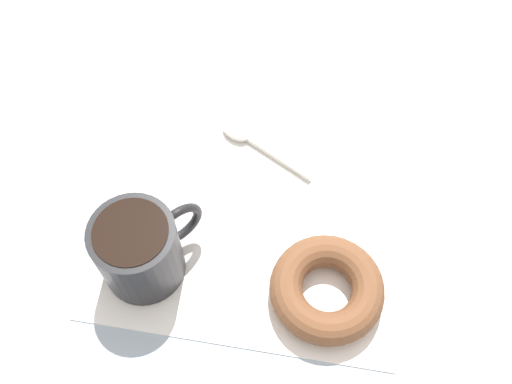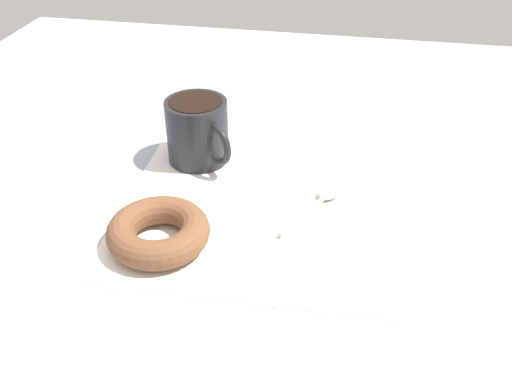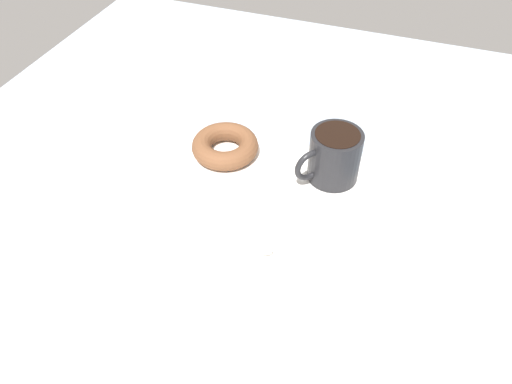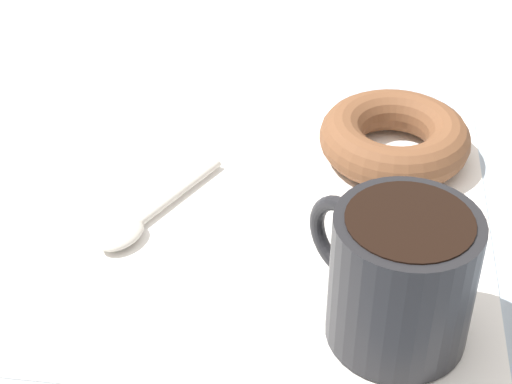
% 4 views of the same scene
% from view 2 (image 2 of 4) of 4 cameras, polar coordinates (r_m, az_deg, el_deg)
% --- Properties ---
extents(ground_plane, '(1.20, 1.20, 0.02)m').
position_cam_2_polar(ground_plane, '(0.69, -0.31, -1.29)').
color(ground_plane, '#99A8B7').
extents(napkin, '(0.32, 0.32, 0.00)m').
position_cam_2_polar(napkin, '(0.67, -0.00, -1.51)').
color(napkin, white).
rests_on(napkin, ground_plane).
extents(coffee_cup, '(0.10, 0.09, 0.08)m').
position_cam_2_polar(coffee_cup, '(0.74, -5.82, 6.20)').
color(coffee_cup, black).
rests_on(coffee_cup, napkin).
extents(donut, '(0.11, 0.11, 0.03)m').
position_cam_2_polar(donut, '(0.61, -9.73, -3.92)').
color(donut, brown).
rests_on(donut, napkin).
extents(spoon, '(0.07, 0.11, 0.01)m').
position_cam_2_polar(spoon, '(0.68, 6.68, -0.61)').
color(spoon, '#B7B2A8').
rests_on(spoon, napkin).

